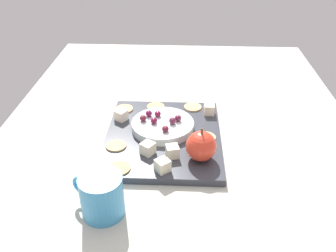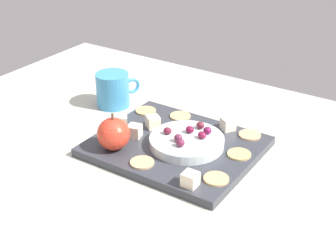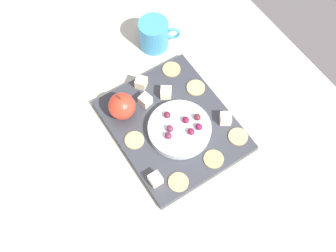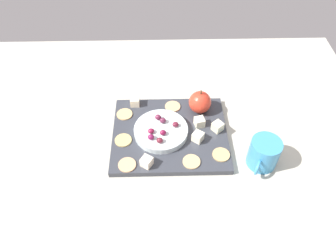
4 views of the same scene
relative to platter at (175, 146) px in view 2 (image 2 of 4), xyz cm
name	(u,v)px [view 2 (image 2 of 4)]	position (x,y,z in cm)	size (l,w,h in cm)	color
table	(174,169)	(1.95, -3.42, -2.96)	(129.05, 91.12, 4.17)	#B0AD9E
platter	(175,146)	(0.00, 0.00, 0.00)	(32.60, 27.38, 1.75)	#33363E
serving_dish	(187,142)	(2.53, 0.29, 1.83)	(15.28, 15.28, 1.92)	silver
apple_whole	(114,134)	(-9.17, -8.63, 4.20)	(6.66, 6.66, 6.66)	red
apple_stem	(113,116)	(-9.17, -8.63, 8.13)	(0.50, 0.50, 1.20)	brown
cheese_cube_0	(121,122)	(-13.63, -0.64, 2.21)	(2.67, 2.67, 2.67)	beige
cheese_cube_1	(190,179)	(10.38, -11.43, 2.21)	(2.67, 2.67, 2.67)	#F9E8C6
cheese_cube_2	(135,131)	(-8.61, -2.48, 2.21)	(2.67, 2.67, 2.67)	#F2EAC8
cheese_cube_3	(228,124)	(6.34, 11.13, 2.21)	(2.67, 2.67, 2.67)	#F9E6CC
cheese_cube_4	(153,122)	(-7.69, 3.00, 2.21)	(2.67, 2.67, 2.67)	#F9EECE
cracker_0	(180,116)	(-5.43, 10.56, 1.07)	(4.71, 4.71, 0.40)	tan
cracker_1	(216,179)	(13.40, -7.22, 1.07)	(4.71, 4.71, 0.40)	tan
cracker_2	(146,111)	(-13.57, 8.47, 1.07)	(4.71, 4.71, 0.40)	tan
cracker_3	(250,135)	(11.53, 11.17, 1.07)	(4.71, 4.71, 0.40)	tan
cracker_4	(142,163)	(-1.14, -10.17, 1.07)	(4.71, 4.71, 0.40)	tan
cracker_5	(239,154)	(13.11, 2.82, 1.07)	(4.71, 4.71, 0.40)	tan
grape_0	(176,137)	(1.47, -2.09, 3.61)	(1.77, 1.59, 1.64)	#62253F
grape_1	(191,130)	(2.28, 2.38, 3.51)	(1.77, 1.59, 1.45)	maroon
grape_2	(202,135)	(5.25, 1.70, 3.50)	(1.77, 1.59, 1.42)	maroon
grape_3	(207,130)	(5.23, 3.93, 3.56)	(1.77, 1.59, 1.55)	maroon
grape_4	(168,131)	(-1.59, -0.58, 3.50)	(1.77, 1.59, 1.42)	maroon
grape_5	(180,143)	(3.29, -3.57, 3.58)	(1.77, 1.59, 1.59)	maroon
grape_6	(200,125)	(2.87, 5.12, 3.55)	(1.77, 1.59, 1.53)	maroon
cup	(113,90)	(-24.28, 9.91, 3.29)	(7.98, 10.45, 8.32)	#3C8FC3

